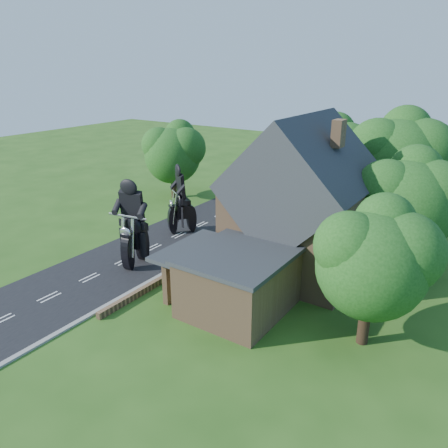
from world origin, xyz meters
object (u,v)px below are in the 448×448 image
Objects in this scene: house at (302,207)px; motorcycle_lead at (136,253)px; motorcycle_follow at (182,223)px; annex at (237,280)px; garden_wall at (215,249)px.

house reaches higher than motorcycle_lead.
house is 5.58× the size of motorcycle_follow.
annex is at bearing 164.18° from motorcycle_lead.
house is 7.30m from annex.
garden_wall is 11.99× the size of motorcycle_follow.
house reaches higher than annex.
motorcycle_lead reaches higher than motorcycle_follow.
motorcycle_lead reaches higher than garden_wall.
house is at bearing -157.76° from motorcycle_lead.
motorcycle_follow is (-4.46, 1.67, 0.65)m from garden_wall.
motorcycle_lead is at bearing 135.49° from motorcycle_follow.
motorcycle_lead is at bearing 174.07° from annex.
motorcycle_follow is (-1.28, 6.57, -0.06)m from motorcycle_lead.
motorcycle_follow is at bearing -88.88° from motorcycle_lead.
garden_wall is 2.15× the size of house.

